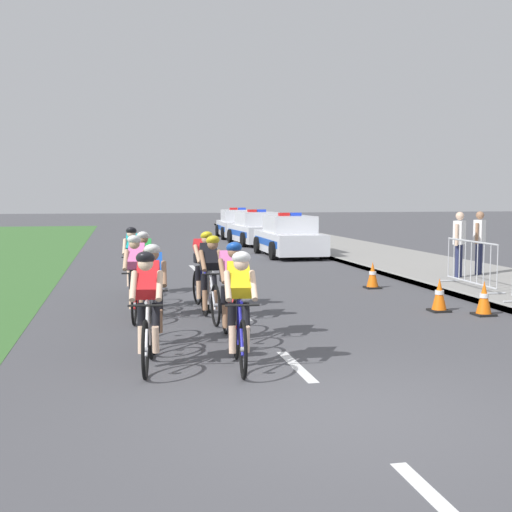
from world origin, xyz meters
name	(u,v)px	position (x,y,z in m)	size (l,w,h in m)	color
ground_plane	(344,412)	(0.00, 0.00, 0.00)	(160.00, 160.00, 0.00)	#4C4C51
sidewalk_slab	(403,261)	(6.91, 14.00, 0.06)	(3.99, 60.00, 0.12)	gray
kerb_edge	(348,262)	(5.00, 14.00, 0.07)	(0.16, 60.00, 0.13)	#9E9E99
lane_markings_centre	(241,313)	(0.00, 5.87, 0.00)	(0.14, 17.60, 0.01)	white
cyclist_lead	(148,308)	(-1.88, 2.11, 0.79)	(0.46, 1.72, 1.56)	black
cyclist_second	(239,308)	(-0.74, 1.89, 0.79)	(0.44, 1.72, 1.56)	black
cyclist_third	(153,294)	(-1.75, 3.36, 0.79)	(0.43, 1.72, 1.56)	black
cyclist_fourth	(231,290)	(-0.57, 3.53, 0.79)	(0.42, 1.72, 1.56)	black
cyclist_fifth	(136,276)	(-1.94, 5.53, 0.79)	(0.45, 1.72, 1.56)	black
cyclist_sixth	(210,277)	(-0.67, 5.16, 0.79)	(0.43, 1.72, 1.56)	black
cyclist_seventh	(144,269)	(-1.75, 6.70, 0.79)	(0.44, 1.72, 1.56)	black
cyclist_eighth	(204,269)	(-0.62, 6.48, 0.79)	(0.46, 1.72, 1.56)	black
cyclist_ninth	(133,260)	(-1.93, 8.58, 0.79)	(0.44, 1.72, 1.56)	black
police_car_nearest	(289,238)	(3.87, 17.19, 0.68)	(2.02, 4.41, 1.59)	silver
police_car_second	(256,230)	(3.87, 23.14, 0.68)	(2.15, 4.48, 1.59)	silver
police_car_third	(237,225)	(3.86, 27.98, 0.68)	(2.14, 4.47, 1.59)	silver
crowd_barrier_rear	(471,264)	(5.60, 7.41, 0.65)	(0.59, 2.32, 1.07)	#B7BABF
traffic_cone_near	(373,275)	(3.68, 8.54, 0.31)	(0.36, 0.36, 0.64)	black
traffic_cone_mid	(439,295)	(3.73, 5.27, 0.31)	(0.36, 0.36, 0.64)	black
traffic_cone_far	(484,299)	(4.34, 4.71, 0.31)	(0.36, 0.36, 0.64)	black
spectator_closest	(459,240)	(6.27, 9.19, 1.08)	(0.43, 0.42, 1.68)	#23284C
spectator_middle	(479,238)	(7.09, 9.65, 1.08)	(0.44, 0.41, 1.68)	#23284C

